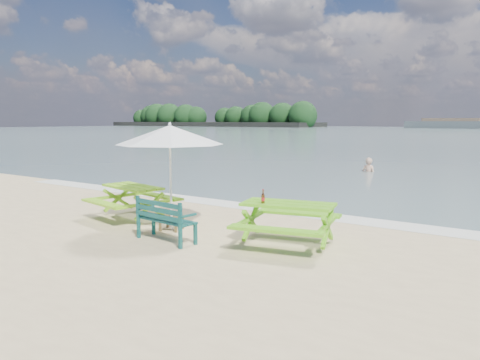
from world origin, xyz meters
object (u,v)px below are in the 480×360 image
Objects in this scene: picnic_table_left at (133,203)px; park_bench at (166,228)px; picnic_table_right at (288,225)px; swimmer at (368,177)px; patio_umbrella at (170,135)px; beer_bottle at (263,199)px; side_table at (172,223)px.

picnic_table_left is 1.55× the size of park_bench.
picnic_table_right is 14.33m from swimmer.
patio_umbrella reaches higher than picnic_table_right.
swimmer is (-2.94, 14.24, -1.20)m from beer_bottle.
side_table is at bearing 0.00° from patio_umbrella.
beer_bottle is (1.80, 0.82, 0.68)m from park_bench.
patio_umbrella is (-0.59, 0.78, 1.87)m from park_bench.
patio_umbrella is at bearing -13.19° from picnic_table_left.
picnic_table_left reaches higher than side_table.
beer_bottle is at bearing -139.95° from picnic_table_right.
patio_umbrella is (1.68, -0.39, 1.73)m from picnic_table_left.
picnic_table_left is 2.56m from park_bench.
beer_bottle reaches higher than picnic_table_left.
side_table is 1.97m from patio_umbrella.
swimmer is (-3.33, 13.92, -0.67)m from picnic_table_right.
picnic_table_right is 0.73m from beer_bottle.
park_bench is 2.39× the size of side_table.
patio_umbrella is 10.93× the size of beer_bottle.
beer_bottle reaches higher than picnic_table_right.
picnic_table_right reaches higher than swimmer.
park_bench is 0.48× the size of patio_umbrella.
patio_umbrella reaches higher than swimmer.
side_table is 14.30m from swimmer.
picnic_table_left is 1.74m from side_table.
beer_bottle is (2.39, 0.04, 0.78)m from side_table.
picnic_table_left is at bearing 179.58° from picnic_table_right.
picnic_table_right is at bearing -0.42° from picnic_table_left.
patio_umbrella is at bearing -172.58° from picnic_table_right.
picnic_table_right is at bearing 40.05° from beer_bottle.
swimmer reaches higher than side_table.
picnic_table_left is 0.74× the size of patio_umbrella.
picnic_table_right is 2.81m from side_table.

